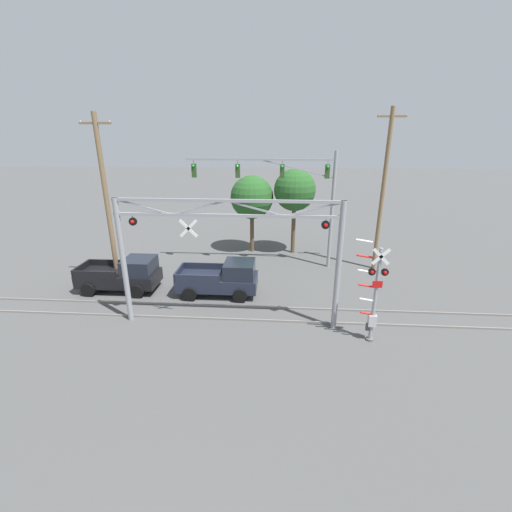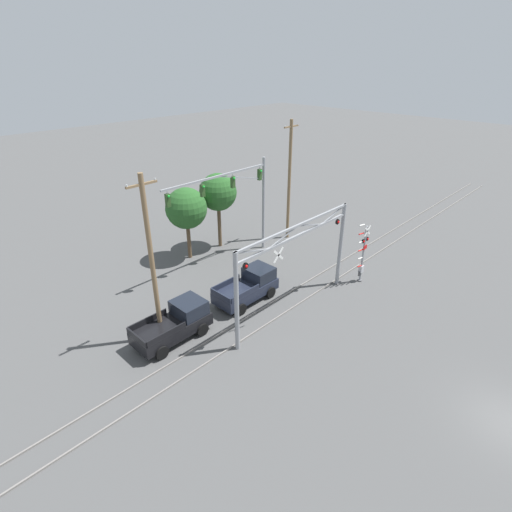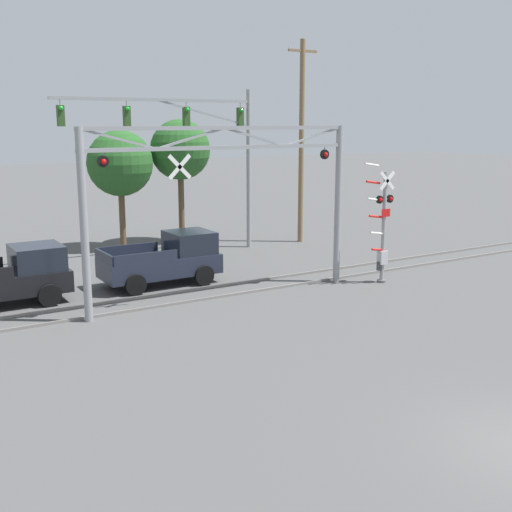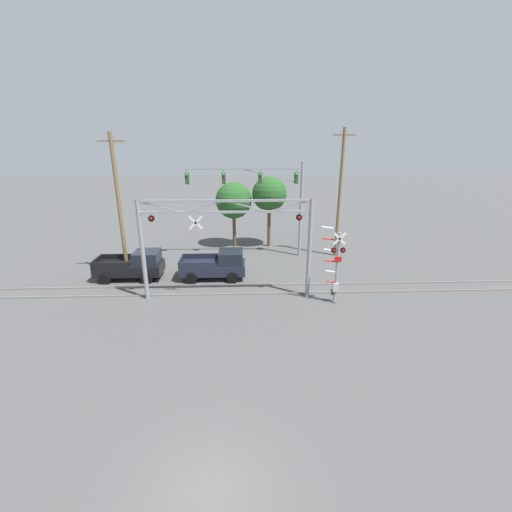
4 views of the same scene
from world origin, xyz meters
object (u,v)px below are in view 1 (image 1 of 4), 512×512
Objects in this scene: utility_pole_left at (107,203)px; utility_pole_right at (383,191)px; crossing_signal_mast at (373,299)px; traffic_signal_span at (295,188)px; background_tree_far_left_verge at (252,198)px; crossing_gantry at (228,245)px; pickup_truck_following at (124,275)px; pickup_truck_lead at (223,278)px; background_tree_beyond_span at (295,190)px.

utility_pole_right is at bearing 13.82° from utility_pole_left.
crossing_signal_mast is at bearing -19.72° from utility_pole_left.
traffic_signal_span is 5.86m from utility_pole_right.
utility_pole_left is 1.68× the size of background_tree_far_left_verge.
crossing_gantry reaches higher than pickup_truck_following.
background_tree_far_left_verge is at bearing 135.65° from traffic_signal_span.
crossing_gantry is 1.05× the size of traffic_signal_span.
utility_pole_left is (-14.48, 5.19, 3.14)m from crossing_signal_mast.
traffic_signal_span is at bearing 67.81° from crossing_gantry.
pickup_truck_lead is at bearing -6.40° from utility_pole_left.
crossing_gantry is at bearing -112.19° from traffic_signal_span.
pickup_truck_following is (-10.47, -4.92, -4.67)m from traffic_signal_span.
crossing_gantry is 1.60× the size of background_tree_beyond_span.
background_tree_far_left_verge is at bearing 117.21° from crossing_signal_mast.
pickup_truck_lead is 8.98m from background_tree_far_left_verge.
background_tree_beyond_span reaches higher than pickup_truck_following.
utility_pole_right is at bearing -28.68° from background_tree_beyond_span.
utility_pole_left is 10.95m from background_tree_far_left_verge.
traffic_signal_span is 0.94× the size of utility_pole_right.
background_tree_far_left_verge reaches higher than crossing_signal_mast.
traffic_signal_span reaches higher than background_tree_far_left_verge.
utility_pole_left is at bearing 173.60° from pickup_truck_lead.
background_tree_far_left_verge reaches higher than pickup_truck_lead.
pickup_truck_lead is 0.46× the size of utility_pole_left.
pickup_truck_following is 11.37m from background_tree_far_left_verge.
utility_pole_left is at bearing 152.08° from crossing_gantry.
traffic_signal_span is 8.15m from pickup_truck_lead.
background_tree_far_left_verge is (0.21, 11.58, 0.25)m from crossing_gantry.
background_tree_beyond_span is (-5.74, 3.14, -0.51)m from utility_pole_right.
pickup_truck_following is 0.72× the size of background_tree_beyond_span.
pickup_truck_lead is 0.77× the size of background_tree_far_left_verge.
utility_pole_left reaches higher than traffic_signal_span.
utility_pole_right is (2.58, 9.38, 3.39)m from crossing_signal_mast.
traffic_signal_span is 2.12× the size of pickup_truck_following.
pickup_truck_lead is at bearing -130.47° from traffic_signal_span.
crossing_signal_mast reaches higher than pickup_truck_following.
utility_pole_right reaches higher than crossing_gantry.
background_tree_beyond_span reaches higher than pickup_truck_lead.
pickup_truck_lead and pickup_truck_following have the same top height.
background_tree_far_left_verge is at bearing 43.11° from utility_pole_left.
crossing_gantry is at bearing -91.02° from background_tree_far_left_verge.
crossing_gantry is at bearing -138.19° from utility_pole_right.
crossing_signal_mast is 15.70m from utility_pole_left.
background_tree_beyond_span is at bearing -2.20° from background_tree_far_left_verge.
traffic_signal_span is 1.65× the size of background_tree_far_left_verge.
pickup_truck_lead is at bearing -118.73° from background_tree_beyond_span.
crossing_gantry is at bearing -107.21° from background_tree_beyond_span.
utility_pole_left is at bearing -147.04° from background_tree_beyond_span.
crossing_gantry is 2.16× the size of crossing_signal_mast.
crossing_signal_mast is 10.65m from traffic_signal_span.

